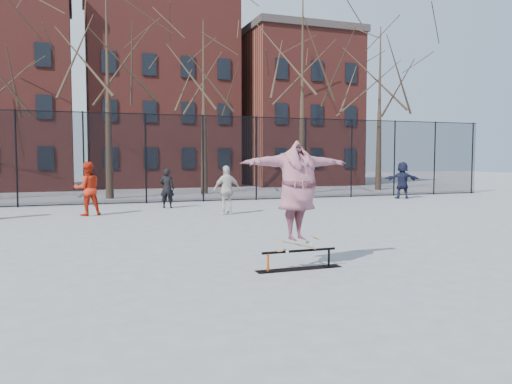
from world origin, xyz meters
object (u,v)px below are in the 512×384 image
object	(u,v)px
bystander_white	(227,190)
bystander_black	(167,188)
skateboard	(297,247)
bystander_navy	(402,180)
skater	(298,196)
skate_rail	(299,262)
bystander_red	(87,189)

from	to	relation	value
bystander_white	bystander_black	bearing A→B (deg)	-66.33
skateboard	bystander_navy	xyz separation A→B (m)	(11.45, 12.58, 0.51)
bystander_navy	bystander_black	bearing A→B (deg)	25.99
skater	bystander_white	xyz separation A→B (m)	(1.27, 8.87, -0.48)
skate_rail	skateboard	xyz separation A→B (m)	(-0.04, -0.00, 0.27)
bystander_white	bystander_navy	xyz separation A→B (m)	(10.17, 3.71, 0.03)
skateboard	bystander_navy	world-z (taller)	bystander_navy
skate_rail	bystander_navy	size ratio (longest dim) A/B	0.90
skate_rail	skater	world-z (taller)	skater
skate_rail	skater	size ratio (longest dim) A/B	0.74
skateboard	bystander_red	distance (m)	10.81
bystander_black	bystander_navy	size ratio (longest dim) A/B	0.88
skater	bystander_white	distance (m)	8.97
bystander_black	bystander_white	size ratio (longest dim) A/B	0.91
skateboard	bystander_navy	distance (m)	17.02
bystander_red	bystander_navy	xyz separation A→B (m)	(14.89, 2.35, -0.03)
skate_rail	skateboard	distance (m)	0.27
skate_rail	bystander_red	bearing A→B (deg)	108.78
bystander_black	bystander_navy	xyz separation A→B (m)	(11.80, 0.69, 0.11)
skateboard	bystander_white	xyz separation A→B (m)	(1.27, 8.87, 0.47)
bystander_red	skate_rail	bearing A→B (deg)	96.00
bystander_black	bystander_white	distance (m)	3.44
bystander_navy	skateboard	bearing A→B (deg)	70.36
skater	bystander_white	bearing A→B (deg)	74.86
skate_rail	skater	xyz separation A→B (m)	(-0.04, -0.00, 1.21)
bystander_red	bystander_navy	distance (m)	15.07
bystander_white	bystander_navy	world-z (taller)	bystander_navy
bystander_white	bystander_navy	size ratio (longest dim) A/B	0.96
bystander_black	bystander_red	distance (m)	3.51
bystander_black	skateboard	bearing A→B (deg)	115.64
skate_rail	bystander_white	distance (m)	8.98
skate_rail	skateboard	world-z (taller)	skateboard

